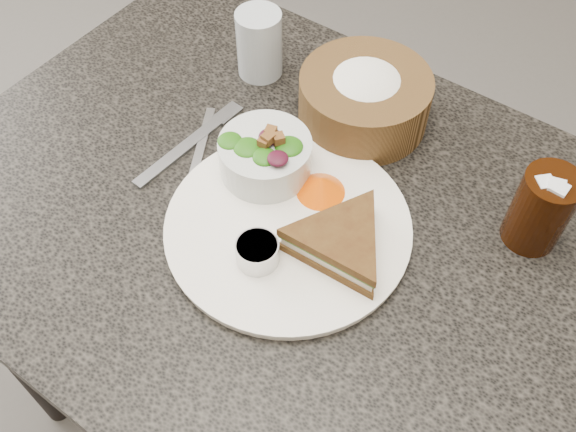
# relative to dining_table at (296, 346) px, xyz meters

# --- Properties ---
(floor) EXTENTS (6.00, 6.00, 0.00)m
(floor) POSITION_rel_dining_table_xyz_m (0.00, 0.00, -0.38)
(floor) COLOR #555350
(floor) RESTS_ON ground
(dining_table) EXTENTS (1.00, 0.70, 0.75)m
(dining_table) POSITION_rel_dining_table_xyz_m (0.00, 0.00, 0.00)
(dining_table) COLOR black
(dining_table) RESTS_ON floor
(dinner_plate) EXTENTS (0.31, 0.31, 0.01)m
(dinner_plate) POSITION_rel_dining_table_xyz_m (-0.00, -0.02, 0.38)
(dinner_plate) COLOR white
(dinner_plate) RESTS_ON dining_table
(sandwich) EXTENTS (0.16, 0.16, 0.04)m
(sandwich) POSITION_rel_dining_table_xyz_m (0.07, -0.02, 0.41)
(sandwich) COLOR #4D3616
(sandwich) RESTS_ON dinner_plate
(salad_bowl) EXTENTS (0.13, 0.13, 0.07)m
(salad_bowl) POSITION_rel_dining_table_xyz_m (-0.08, 0.03, 0.42)
(salad_bowl) COLOR silver
(salad_bowl) RESTS_ON dinner_plate
(dressing_ramekin) EXTENTS (0.05, 0.05, 0.03)m
(dressing_ramekin) POSITION_rel_dining_table_xyz_m (-0.00, -0.09, 0.40)
(dressing_ramekin) COLOR #B7B7B7
(dressing_ramekin) RESTS_ON dinner_plate
(orange_wedge) EXTENTS (0.08, 0.08, 0.03)m
(orange_wedge) POSITION_rel_dining_table_xyz_m (0.00, 0.04, 0.40)
(orange_wedge) COLOR #FB5703
(orange_wedge) RESTS_ON dinner_plate
(fork) EXTENTS (0.03, 0.18, 0.00)m
(fork) POSITION_rel_dining_table_xyz_m (-0.20, 0.01, 0.38)
(fork) COLOR gray
(fork) RESTS_ON dining_table
(knife) EXTENTS (0.10, 0.17, 0.00)m
(knife) POSITION_rel_dining_table_xyz_m (-0.17, 0.01, 0.38)
(knife) COLOR #96979A
(knife) RESTS_ON dining_table
(bread_basket) EXTENTS (0.23, 0.23, 0.10)m
(bread_basket) POSITION_rel_dining_table_xyz_m (-0.03, 0.20, 0.43)
(bread_basket) COLOR brown
(bread_basket) RESTS_ON dining_table
(cola_glass) EXTENTS (0.09, 0.09, 0.12)m
(cola_glass) POSITION_rel_dining_table_xyz_m (0.25, 0.15, 0.44)
(cola_glass) COLOR black
(cola_glass) RESTS_ON dining_table
(water_glass) EXTENTS (0.08, 0.08, 0.10)m
(water_glass) POSITION_rel_dining_table_xyz_m (-0.21, 0.20, 0.43)
(water_glass) COLOR #ADB7BE
(water_glass) RESTS_ON dining_table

